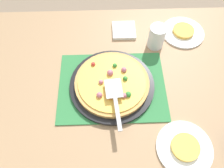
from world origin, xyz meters
TOP-DOWN VIEW (x-y plane):
  - ground_plane at (0.00, 0.00)m, footprint 8.00×8.00m
  - dining_table at (0.00, 0.00)m, footprint 1.40×1.00m
  - placemat at (0.00, 0.00)m, footprint 0.48×0.36m
  - pizza_pan at (0.00, 0.00)m, footprint 0.38×0.38m
  - pizza at (-0.00, 0.00)m, footprint 0.33×0.33m
  - plate_near_left at (-0.27, 0.29)m, footprint 0.22×0.22m
  - plate_far_right at (-0.38, -0.31)m, footprint 0.22×0.22m
  - served_slice_left at (-0.27, 0.29)m, footprint 0.11×0.11m
  - served_slice_right at (-0.38, -0.31)m, footprint 0.11×0.11m
  - cup_corner at (-0.23, -0.24)m, footprint 0.08×0.08m
  - pizza_server at (-0.01, 0.10)m, footprint 0.08×0.23m
  - napkin_stack at (-0.07, -0.33)m, footprint 0.12×0.12m

SIDE VIEW (x-z plane):
  - ground_plane at x=0.00m, z-range 0.00..0.00m
  - dining_table at x=0.00m, z-range 0.27..1.02m
  - placemat at x=0.00m, z-range 0.75..0.76m
  - plate_near_left at x=-0.27m, z-range 0.75..0.76m
  - plate_far_right at x=-0.38m, z-range 0.75..0.76m
  - napkin_stack at x=-0.07m, z-range 0.75..0.77m
  - pizza_pan at x=0.00m, z-range 0.76..0.77m
  - served_slice_left at x=-0.27m, z-range 0.76..0.78m
  - served_slice_right at x=-0.38m, z-range 0.76..0.78m
  - pizza at x=0.00m, z-range 0.76..0.81m
  - cup_corner at x=-0.23m, z-range 0.75..0.87m
  - pizza_server at x=-0.01m, z-range 0.82..0.82m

